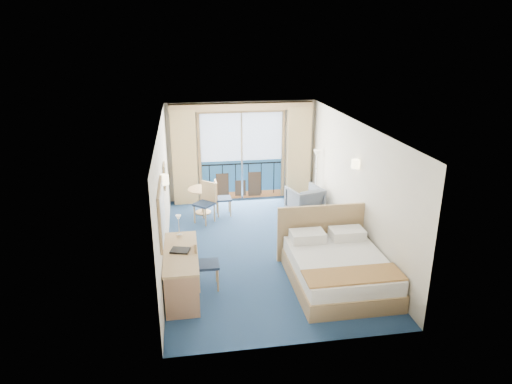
% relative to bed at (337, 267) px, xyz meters
% --- Properties ---
extents(floor, '(6.50, 6.50, 0.00)m').
position_rel_bed_xyz_m(floor, '(-1.13, 1.64, -0.33)').
color(floor, navy).
rests_on(floor, ground).
extents(room_walls, '(4.04, 6.54, 2.72)m').
position_rel_bed_xyz_m(room_walls, '(-1.13, 1.64, 1.45)').
color(room_walls, silver).
rests_on(room_walls, ground).
extents(balcony_door, '(2.36, 0.03, 2.52)m').
position_rel_bed_xyz_m(balcony_door, '(-1.14, 4.85, 0.82)').
color(balcony_door, navy).
rests_on(balcony_door, room_walls).
extents(curtain_left, '(0.65, 0.22, 2.55)m').
position_rel_bed_xyz_m(curtain_left, '(-2.68, 4.71, 0.95)').
color(curtain_left, tan).
rests_on(curtain_left, room_walls).
extents(curtain_right, '(0.65, 0.22, 2.55)m').
position_rel_bed_xyz_m(curtain_right, '(0.42, 4.71, 0.95)').
color(curtain_right, tan).
rests_on(curtain_right, room_walls).
extents(pelmet, '(3.80, 0.25, 0.18)m').
position_rel_bed_xyz_m(pelmet, '(-1.13, 4.74, 2.25)').
color(pelmet, tan).
rests_on(pelmet, room_walls).
extents(mirror, '(0.05, 1.25, 0.95)m').
position_rel_bed_xyz_m(mirror, '(-3.11, 0.14, 1.22)').
color(mirror, tan).
rests_on(mirror, room_walls).
extents(wall_print, '(0.04, 0.42, 0.52)m').
position_rel_bed_xyz_m(wall_print, '(-3.11, 2.09, 1.27)').
color(wall_print, tan).
rests_on(wall_print, room_walls).
extents(sconce_left, '(0.18, 0.18, 0.18)m').
position_rel_bed_xyz_m(sconce_left, '(-3.07, 1.04, 1.52)').
color(sconce_left, '#FFEBB2').
rests_on(sconce_left, room_walls).
extents(sconce_right, '(0.18, 0.18, 0.18)m').
position_rel_bed_xyz_m(sconce_right, '(0.81, 1.49, 1.52)').
color(sconce_right, '#FFEBB2').
rests_on(sconce_right, room_walls).
extents(bed, '(1.85, 2.20, 1.16)m').
position_rel_bed_xyz_m(bed, '(0.00, 0.00, 0.00)').
color(bed, tan).
rests_on(bed, ground).
extents(nightstand, '(0.41, 0.39, 0.53)m').
position_rel_bed_xyz_m(nightstand, '(0.64, 1.61, -0.06)').
color(nightstand, '#AA7D5A').
rests_on(nightstand, ground).
extents(phone, '(0.21, 0.17, 0.08)m').
position_rel_bed_xyz_m(phone, '(0.63, 1.65, 0.25)').
color(phone, silver).
rests_on(phone, nightstand).
extents(armchair, '(0.96, 0.98, 0.73)m').
position_rel_bed_xyz_m(armchair, '(0.29, 3.43, 0.04)').
color(armchair, '#4D555D').
rests_on(armchair, ground).
extents(floor_lamp, '(0.21, 0.21, 1.55)m').
position_rel_bed_xyz_m(floor_lamp, '(0.70, 3.90, 0.85)').
color(floor_lamp, silver).
rests_on(floor_lamp, ground).
extents(desk, '(0.59, 1.71, 0.80)m').
position_rel_bed_xyz_m(desk, '(-2.83, -0.32, 0.12)').
color(desk, tan).
rests_on(desk, ground).
extents(desk_chair, '(0.43, 0.42, 0.97)m').
position_rel_bed_xyz_m(desk_chair, '(-2.45, 0.23, 0.22)').
color(desk_chair, '#1D2C45').
rests_on(desk_chair, ground).
extents(folder, '(0.37, 0.32, 0.03)m').
position_rel_bed_xyz_m(folder, '(-2.84, 0.16, 0.49)').
color(folder, black).
rests_on(folder, desk).
extents(desk_lamp, '(0.11, 0.11, 0.40)m').
position_rel_bed_xyz_m(desk_lamp, '(-2.85, 0.80, 0.78)').
color(desk_lamp, silver).
rests_on(desk_lamp, desk).
extents(round_table, '(0.73, 0.73, 0.66)m').
position_rel_bed_xyz_m(round_table, '(-2.28, 3.91, 0.17)').
color(round_table, tan).
rests_on(round_table, ground).
extents(table_chair_a, '(0.40, 0.39, 0.91)m').
position_rel_bed_xyz_m(table_chair_a, '(-1.84, 3.70, 0.19)').
color(table_chair_a, '#1D2C45').
rests_on(table_chair_a, ground).
extents(table_chair_b, '(0.61, 0.61, 0.99)m').
position_rel_bed_xyz_m(table_chair_b, '(-2.21, 3.34, 0.23)').
color(table_chair_b, '#1D2C45').
rests_on(table_chair_b, ground).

